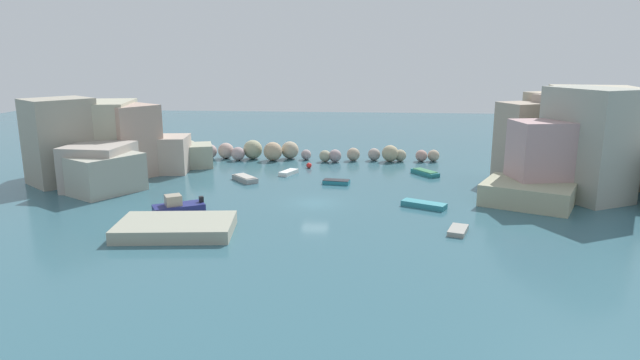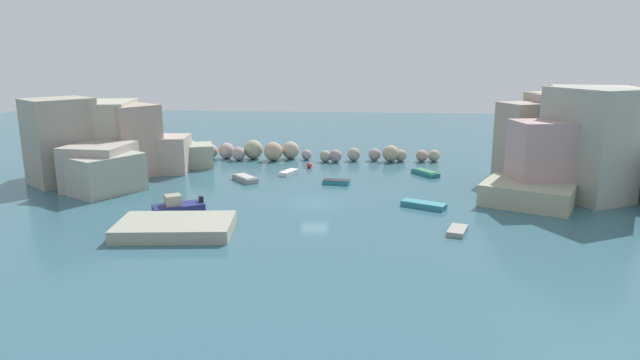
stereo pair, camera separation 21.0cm
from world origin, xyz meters
name	(u,v)px [view 2 (the right image)]	position (x,y,z in m)	size (l,w,h in m)	color
cove_water	(315,203)	(0.00, 0.00, 0.00)	(160.00, 160.00, 0.00)	#325E6C
cliff_headland_left	(109,147)	(-24.29, 8.76, 3.52)	(18.38, 21.92, 9.17)	#A9A68F
cliff_headland_right	(586,144)	(28.12, 10.48, 4.40)	(24.45, 23.40, 10.70)	#A7A68A
rock_breakwater	(288,152)	(-5.77, 21.03, 1.05)	(34.44, 3.90, 2.51)	#A7A791
stone_dock	(175,227)	(-10.07, -9.88, 0.51)	(8.93, 5.66, 1.03)	#9A9B88
channel_buoy	(309,165)	(-2.31, 15.93, 0.34)	(0.67, 0.67, 0.67)	red
moored_boat_0	(457,230)	(12.16, -7.71, 0.19)	(2.04, 2.92, 0.38)	gray
moored_boat_1	(178,207)	(-11.68, -4.73, 0.60)	(4.74, 3.88, 1.78)	navy
moored_boat_2	(289,172)	(-4.29, 12.12, 0.23)	(2.08, 3.00, 0.46)	white
moored_boat_3	(424,205)	(10.15, -0.57, 0.25)	(4.23, 3.01, 0.50)	teal
moored_boat_4	(245,178)	(-8.63, 8.34, 0.29)	(3.40, 3.64, 0.60)	#959897
moored_boat_5	(425,173)	(11.58, 13.24, 0.27)	(3.18, 3.82, 0.56)	teal
moored_boat_6	(336,182)	(1.55, 7.90, 0.23)	(3.01, 1.67, 0.46)	teal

